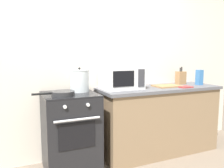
{
  "coord_description": "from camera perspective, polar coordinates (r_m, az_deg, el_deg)",
  "views": [
    {
      "loc": [
        -0.92,
        -1.92,
        1.36
      ],
      "look_at": [
        0.18,
        0.6,
        1.0
      ],
      "focal_mm": 36.29,
      "sensor_mm": 36.0,
      "label": 1
    }
  ],
  "objects": [
    {
      "name": "frying_pan",
      "position": [
        2.48,
        -12.36,
        -2.33
      ],
      "size": [
        0.44,
        0.24,
        0.05
      ],
      "color": "#28282B",
      "rests_on": "stove"
    },
    {
      "name": "lower_cabinet_right",
      "position": [
        3.26,
        11.7,
        -9.11
      ],
      "size": [
        1.64,
        0.56,
        0.88
      ],
      "primitive_type": "cube",
      "color": "#8C7051",
      "rests_on": "ground_plane"
    },
    {
      "name": "knife_block",
      "position": [
        3.52,
        16.92,
        1.52
      ],
      "size": [
        0.13,
        0.1,
        0.26
      ],
      "color": "#997047",
      "rests_on": "countertop_right"
    },
    {
      "name": "stock_pot",
      "position": [
        2.71,
        -8.18,
        0.84
      ],
      "size": [
        0.31,
        0.23,
        0.29
      ],
      "color": "silver",
      "rests_on": "stove"
    },
    {
      "name": "oven_mitt",
      "position": [
        3.19,
        17.89,
        -0.7
      ],
      "size": [
        0.18,
        0.14,
        0.02
      ],
      "primitive_type": "cube",
      "color": "#993333",
      "rests_on": "countertop_right"
    },
    {
      "name": "microwave",
      "position": [
        2.91,
        2.43,
        1.72
      ],
      "size": [
        0.5,
        0.37,
        0.3
      ],
      "color": "white",
      "rests_on": "countertop_right"
    },
    {
      "name": "stove",
      "position": [
        2.74,
        -10.42,
        -11.86
      ],
      "size": [
        0.6,
        0.64,
        0.92
      ],
      "color": "black",
      "rests_on": "ground_plane"
    },
    {
      "name": "countertop_right",
      "position": [
        3.16,
        11.91,
        -1.08
      ],
      "size": [
        1.7,
        0.6,
        0.04
      ],
      "primitive_type": "cube",
      "color": "#59595E",
      "rests_on": "lower_cabinet_right"
    },
    {
      "name": "cutting_board",
      "position": [
        3.21,
        13.7,
        -0.48
      ],
      "size": [
        0.36,
        0.26,
        0.02
      ],
      "primitive_type": "cube",
      "color": "#997047",
      "rests_on": "countertop_right"
    },
    {
      "name": "back_wall",
      "position": [
        3.14,
        -0.69,
        5.44
      ],
      "size": [
        4.4,
        0.1,
        2.5
      ],
      "primitive_type": "cube",
      "color": "silver",
      "rests_on": "ground_plane"
    },
    {
      "name": "pasta_box",
      "position": [
        3.53,
        21.14,
        1.57
      ],
      "size": [
        0.08,
        0.08,
        0.22
      ],
      "primitive_type": "cube",
      "color": "teal",
      "rests_on": "countertop_right"
    }
  ]
}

